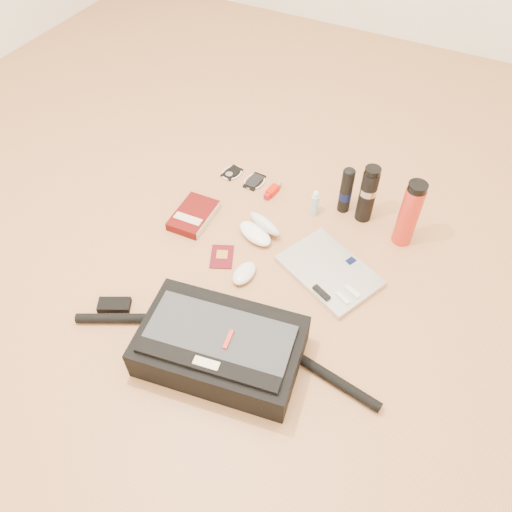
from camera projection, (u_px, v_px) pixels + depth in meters
name	position (u px, v px, depth m)	size (l,w,h in m)	color
ground	(259.00, 286.00, 1.74)	(4.00, 4.00, 0.00)	#B3794A
messenger_bag	(220.00, 346.00, 1.51)	(0.99, 0.37, 0.14)	black
laptop	(329.00, 271.00, 1.77)	(0.40, 0.35, 0.03)	silver
book	(194.00, 215.00, 1.94)	(0.14, 0.21, 0.04)	#490807
passport	(222.00, 257.00, 1.82)	(0.12, 0.14, 0.01)	#500913
mouse	(244.00, 273.00, 1.75)	(0.07, 0.12, 0.04)	silver
sunglasses_case	(260.00, 229.00, 1.88)	(0.19, 0.18, 0.09)	white
ipod	(232.00, 173.00, 2.13)	(0.09, 0.10, 0.01)	black
phone	(255.00, 181.00, 2.09)	(0.09, 0.11, 0.01)	black
inhaler	(273.00, 190.00, 2.04)	(0.04, 0.11, 0.03)	#BF1303
spray_bottle	(315.00, 204.00, 1.94)	(0.04, 0.04, 0.12)	#A3C5DC
aerosol_can	(346.00, 190.00, 1.91)	(0.06, 0.06, 0.20)	black
thermos_black	(368.00, 194.00, 1.87)	(0.08, 0.08, 0.24)	black
thermos_red	(409.00, 214.00, 1.78)	(0.09, 0.09, 0.28)	red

